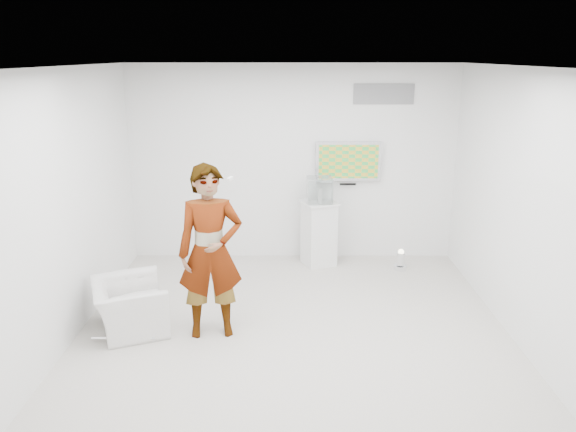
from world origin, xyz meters
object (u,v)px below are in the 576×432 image
object	(u,v)px
armchair	(129,306)
floor_uplight	(401,260)
tv	(348,161)
person	(210,252)
pedestal	(319,233)

from	to	relation	value
armchair	floor_uplight	bearing A→B (deg)	-83.41
tv	person	size ratio (longest dim) A/B	0.50
person	floor_uplight	world-z (taller)	person
person	pedestal	bearing A→B (deg)	49.82
tv	pedestal	size ratio (longest dim) A/B	1.01
floor_uplight	person	bearing A→B (deg)	-141.97
tv	armchair	distance (m)	3.91
floor_uplight	pedestal	bearing A→B (deg)	169.08
floor_uplight	tv	bearing A→B (deg)	144.71
person	armchair	distance (m)	1.21
person	tv	bearing A→B (deg)	45.64
armchair	pedestal	xyz separation A→B (m)	(2.31, 2.15, 0.20)
tv	armchair	size ratio (longest dim) A/B	1.10
armchair	pedestal	world-z (taller)	pedestal
floor_uplight	armchair	bearing A→B (deg)	-151.53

